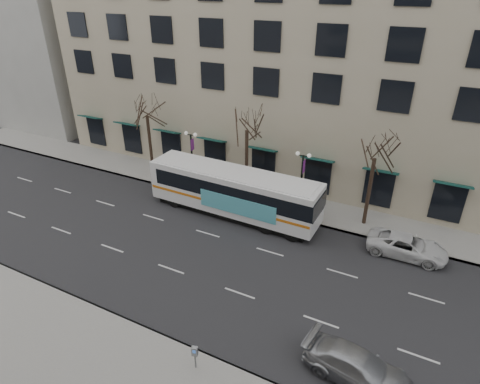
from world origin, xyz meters
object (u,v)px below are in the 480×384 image
Objects in this scene: tree_far_mid at (247,119)px; pay_station at (195,353)px; tree_far_right at (377,146)px; silver_car at (358,368)px; white_pickup at (407,246)px; lamp_post_left at (192,157)px; city_bus at (234,191)px; tree_far_left at (146,105)px; lamp_post_right at (302,180)px.

tree_far_mid is 18.57m from pay_station.
tree_far_right is (10.00, -0.00, -0.48)m from tree_far_mid.
silver_car is 1.00× the size of white_pickup.
tree_far_right is at bearing 2.29° from lamp_post_left.
tree_far_mid is at bearing 180.00° from tree_far_right.
lamp_post_left is at bearing -173.15° from tree_far_mid.
pay_station is at bearing -68.50° from city_bus.
tree_far_left reaches higher than city_bus.
tree_far_right is 1.55× the size of white_pickup.
white_pickup is at bearing -6.36° from tree_far_left.
tree_far_mid is at bearing 49.85° from silver_car.
tree_far_mid is 1.65× the size of white_pickup.
tree_far_mid is at bearing 0.00° from tree_far_left.
tree_far_mid is 6.41m from lamp_post_right.
white_pickup is (13.34, -2.60, -6.18)m from tree_far_mid.
tree_far_left is 0.60× the size of city_bus.
lamp_post_left is 18.57m from white_pickup.
lamp_post_left is at bearing 106.60° from pay_station.
city_bus is at bearing -16.53° from tree_far_left.
tree_far_mid reaches higher than lamp_post_right.
lamp_post_left is 6.09m from city_bus.
lamp_post_right is at bearing 0.00° from lamp_post_left.
white_pickup is 3.87× the size of pay_station.
tree_far_right is 15.40m from lamp_post_left.
tree_far_left is 6.21× the size of pay_station.
tree_far_mid is 5.79m from city_bus.
pay_station is at bearing 120.59° from silver_car.
tree_far_right is at bearing 58.59° from pay_station.
tree_far_mid is 0.62× the size of city_bus.
tree_far_left is 27.07m from silver_car.
tree_far_right is 6.01× the size of pay_station.
tree_far_mid is at bearing 78.32° from white_pickup.
lamp_post_left is (-4.99, -0.60, -3.96)m from tree_far_mid.
white_pickup is at bearing 3.43° from silver_car.
tree_far_mid is at bearing 99.99° from city_bus.
tree_far_mid is 19.61m from silver_car.
silver_car is at bearing -31.47° from tree_far_left.
pay_station is at bearing 150.43° from white_pickup.
tree_far_right is 1.55× the size of lamp_post_left.
lamp_post_right is (-4.99, -0.60, -3.48)m from tree_far_right.
tree_far_left reaches higher than pay_station.
silver_car is (7.51, -13.19, -2.19)m from lamp_post_right.
tree_far_left is 1.60× the size of lamp_post_left.
tree_far_mid is 1.65× the size of silver_car.
white_pickup is at bearing 3.51° from city_bus.
city_bus is at bearing 56.05° from silver_car.
tree_far_right is 1.55× the size of lamp_post_right.
white_pickup is (12.86, 0.51, -1.33)m from city_bus.
lamp_post_right is 3.88× the size of pay_station.
lamp_post_right is at bearing -2.29° from tree_far_left.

